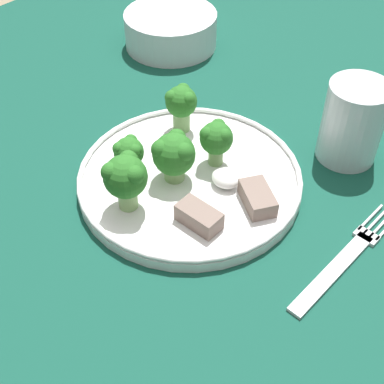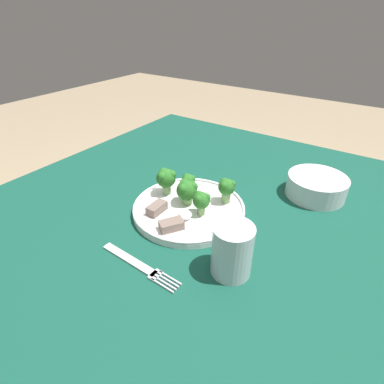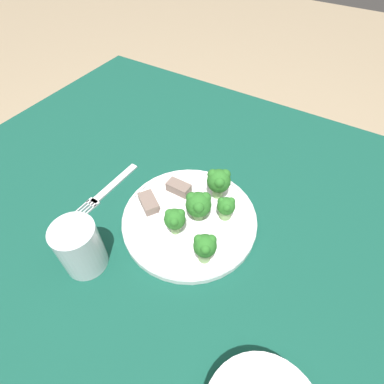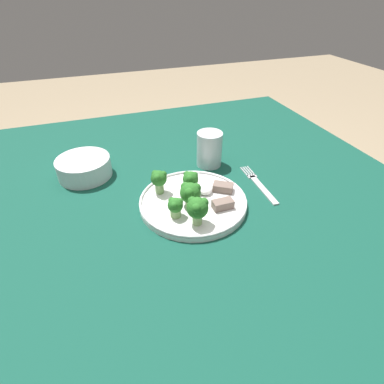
% 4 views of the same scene
% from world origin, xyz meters
% --- Properties ---
extents(table, '(1.11, 1.08, 0.71)m').
position_xyz_m(table, '(0.00, 0.00, 0.62)').
color(table, '#114738').
rests_on(table, ground_plane).
extents(dinner_plate, '(0.25, 0.25, 0.02)m').
position_xyz_m(dinner_plate, '(-0.02, -0.08, 0.71)').
color(dinner_plate, white).
rests_on(dinner_plate, table).
extents(fork, '(0.03, 0.18, 0.00)m').
position_xyz_m(fork, '(0.17, -0.06, 0.71)').
color(fork, silver).
rests_on(fork, table).
extents(cream_bowl, '(0.14, 0.14, 0.05)m').
position_xyz_m(cream_bowl, '(-0.24, 0.14, 0.73)').
color(cream_bowl, silver).
rests_on(cream_bowl, table).
extents(drinking_glass, '(0.07, 0.07, 0.10)m').
position_xyz_m(drinking_glass, '(0.09, 0.08, 0.75)').
color(drinking_glass, silver).
rests_on(drinking_glass, table).
extents(broccoli_floret_near_rim_left, '(0.05, 0.05, 0.06)m').
position_xyz_m(broccoli_floret_near_rim_left, '(-0.03, -0.09, 0.75)').
color(broccoli_floret_near_rim_left, '#7FA866').
rests_on(broccoli_floret_near_rim_left, dinner_plate).
extents(broccoli_floret_center_left, '(0.04, 0.04, 0.06)m').
position_xyz_m(broccoli_floret_center_left, '(-0.08, -0.02, 0.75)').
color(broccoli_floret_center_left, '#7FA866').
rests_on(broccoli_floret_center_left, dinner_plate).
extents(broccoli_floret_back_left, '(0.04, 0.04, 0.05)m').
position_xyz_m(broccoli_floret_back_left, '(-0.01, -0.04, 0.75)').
color(broccoli_floret_back_left, '#7FA866').
rests_on(broccoli_floret_back_left, dinner_plate).
extents(broccoli_floret_front_left, '(0.05, 0.04, 0.06)m').
position_xyz_m(broccoli_floret_front_left, '(-0.03, -0.15, 0.76)').
color(broccoli_floret_front_left, '#7FA866').
rests_on(broccoli_floret_front_left, dinner_plate).
extents(broccoli_floret_center_back, '(0.03, 0.03, 0.05)m').
position_xyz_m(broccoli_floret_center_back, '(-0.07, -0.11, 0.74)').
color(broccoli_floret_center_back, '#7FA866').
rests_on(broccoli_floret_center_back, dinner_plate).
extents(meat_slice_front_slice, '(0.05, 0.02, 0.02)m').
position_xyz_m(meat_slice_front_slice, '(0.04, -0.12, 0.73)').
color(meat_slice_front_slice, '#756056').
rests_on(meat_slice_front_slice, dinner_plate).
extents(meat_slice_middle_slice, '(0.05, 0.05, 0.02)m').
position_xyz_m(meat_slice_middle_slice, '(0.06, -0.06, 0.73)').
color(meat_slice_middle_slice, '#756056').
rests_on(meat_slice_middle_slice, dinner_plate).
extents(sauce_dollop, '(0.03, 0.03, 0.02)m').
position_xyz_m(sauce_dollop, '(0.02, -0.06, 0.73)').
color(sauce_dollop, white).
rests_on(sauce_dollop, dinner_plate).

